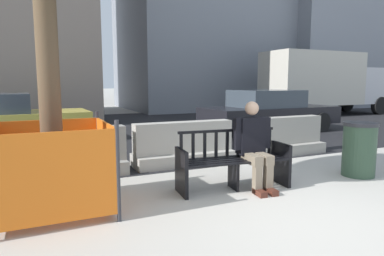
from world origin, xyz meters
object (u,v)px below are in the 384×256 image
object	(u,v)px
seated_person	(254,143)
delivery_truck	(324,81)
jersey_barrier_centre	(184,147)
trash_bin	(359,149)
street_bench	(233,163)
jersey_barrier_left	(66,158)
jersey_barrier_right	(282,139)
construction_fence	(53,165)
car_sedan_mid	(269,111)

from	to	relation	value
seated_person	delivery_truck	xyz separation A→B (m)	(10.10, 8.57, 1.00)
jersey_barrier_centre	trash_bin	bearing A→B (deg)	-40.44
street_bench	jersey_barrier_left	world-z (taller)	street_bench
street_bench	trash_bin	xyz separation A→B (m)	(2.35, -0.28, 0.07)
trash_bin	street_bench	bearing A→B (deg)	173.11
seated_person	jersey_barrier_right	distance (m)	2.74
jersey_barrier_centre	jersey_barrier_right	bearing A→B (deg)	-1.04
seated_person	trash_bin	size ratio (longest dim) A/B	1.42
jersey_barrier_left	jersey_barrier_right	world-z (taller)	same
seated_person	jersey_barrier_centre	world-z (taller)	seated_person
construction_fence	trash_bin	world-z (taller)	construction_fence
delivery_truck	construction_fence	bearing A→B (deg)	-147.08
jersey_barrier_right	seated_person	bearing A→B (deg)	-138.39
jersey_barrier_centre	jersey_barrier_left	bearing A→B (deg)	-178.14
seated_person	jersey_barrier_right	bearing A→B (deg)	41.61
construction_fence	jersey_barrier_centre	bearing A→B (deg)	33.72
jersey_barrier_left	seated_person	bearing A→B (deg)	-34.89
jersey_barrier_centre	car_sedan_mid	size ratio (longest dim) A/B	0.43
car_sedan_mid	construction_fence	bearing A→B (deg)	-145.52
street_bench	delivery_truck	xyz separation A→B (m)	(10.41, 8.48, 1.29)
car_sedan_mid	jersey_barrier_right	bearing A→B (deg)	-122.45
car_sedan_mid	delivery_truck	xyz separation A→B (m)	(6.12, 3.70, 1.01)
jersey_barrier_right	trash_bin	world-z (taller)	trash_bin
street_bench	jersey_barrier_centre	bearing A→B (deg)	91.59
street_bench	car_sedan_mid	bearing A→B (deg)	48.13
construction_fence	seated_person	bearing A→B (deg)	-4.31
street_bench	trash_bin	bearing A→B (deg)	-6.89
delivery_truck	street_bench	bearing A→B (deg)	-140.83
trash_bin	jersey_barrier_right	bearing A→B (deg)	90.29
seated_person	construction_fence	bearing A→B (deg)	175.69
seated_person	construction_fence	xyz separation A→B (m)	(-2.81, 0.21, -0.10)
jersey_barrier_left	car_sedan_mid	size ratio (longest dim) A/B	0.44
jersey_barrier_centre	car_sedan_mid	xyz separation A→B (m)	(4.34, 3.03, 0.34)
seated_person	construction_fence	distance (m)	2.82
street_bench	jersey_barrier_right	distance (m)	2.90
construction_fence	delivery_truck	world-z (taller)	delivery_truck
delivery_truck	trash_bin	xyz separation A→B (m)	(-8.06, -8.77, -1.22)
street_bench	construction_fence	world-z (taller)	construction_fence
seated_person	jersey_barrier_left	bearing A→B (deg)	145.11
jersey_barrier_centre	delivery_truck	distance (m)	12.51
seated_person	construction_fence	size ratio (longest dim) A/B	0.97
delivery_truck	jersey_barrier_right	bearing A→B (deg)	-140.03
car_sedan_mid	trash_bin	size ratio (longest dim) A/B	4.96
street_bench	trash_bin	size ratio (longest dim) A/B	1.87
jersey_barrier_right	delivery_truck	xyz separation A→B (m)	(8.07, 6.77, 1.35)
street_bench	delivery_truck	distance (m)	13.49
jersey_barrier_left	construction_fence	bearing A→B (deg)	-99.39
street_bench	car_sedan_mid	xyz separation A→B (m)	(4.29, 4.78, 0.28)
jersey_barrier_centre	trash_bin	xyz separation A→B (m)	(2.40, -2.04, 0.13)
jersey_barrier_right	car_sedan_mid	bearing A→B (deg)	57.55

